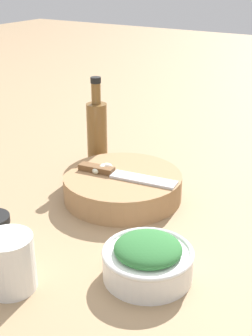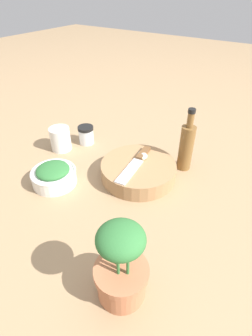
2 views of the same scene
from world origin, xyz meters
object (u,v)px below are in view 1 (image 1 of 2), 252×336
at_px(coffee_mug, 8,263).
at_px(herb_bowl, 148,259).
at_px(garlic_cloves, 105,168).
at_px(oil_bottle, 97,133).
at_px(chef_knife, 120,174).
at_px(cutting_board, 123,186).

bearing_deg(coffee_mug, herb_bowl, 128.96).
distance_m(garlic_cloves, herb_bowl, 0.30).
bearing_deg(oil_bottle, herb_bowl, 45.28).
height_order(chef_knife, herb_bowl, herb_bowl).
relative_size(garlic_cloves, oil_bottle, 0.19).
relative_size(chef_knife, herb_bowl, 1.49).
bearing_deg(chef_knife, garlic_cloves, -101.87).
relative_size(garlic_cloves, herb_bowl, 0.29).
distance_m(cutting_board, garlic_cloves, 0.05).
bearing_deg(garlic_cloves, cutting_board, 97.22).
bearing_deg(chef_knife, herb_bowl, 34.33).
relative_size(cutting_board, coffee_mug, 2.29).
bearing_deg(garlic_cloves, herb_bowl, 47.14).
xyz_separation_m(garlic_cloves, herb_bowl, (0.20, 0.22, -0.03)).
height_order(herb_bowl, oil_bottle, oil_bottle).
distance_m(cutting_board, chef_knife, 0.03).
bearing_deg(chef_knife, coffee_mug, -5.16).
bearing_deg(cutting_board, chef_knife, -1.03).
bearing_deg(oil_bottle, cutting_board, 52.87).
relative_size(herb_bowl, oil_bottle, 0.65).
distance_m(chef_knife, garlic_cloves, 0.04).
distance_m(cutting_board, oil_bottle, 0.18).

